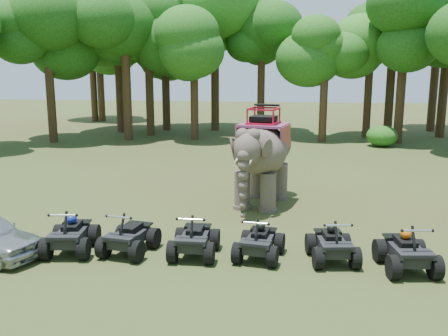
{
  "coord_description": "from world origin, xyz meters",
  "views": [
    {
      "loc": [
        1.91,
        -14.13,
        5.14
      ],
      "look_at": [
        0.0,
        1.2,
        1.9
      ],
      "focal_mm": 40.0,
      "sensor_mm": 36.0,
      "label": 1
    }
  ],
  "objects_px": {
    "atv_4": "(332,239)",
    "atv_5": "(407,246)",
    "atv_0": "(71,230)",
    "atv_1": "(129,232)",
    "atv_3": "(259,237)",
    "elephant": "(262,155)",
    "atv_2": "(194,234)"
  },
  "relations": [
    {
      "from": "atv_4",
      "to": "atv_5",
      "type": "bearing_deg",
      "value": -19.73
    },
    {
      "from": "atv_0",
      "to": "atv_4",
      "type": "relative_size",
      "value": 1.06
    },
    {
      "from": "atv_1",
      "to": "atv_5",
      "type": "xyz_separation_m",
      "value": [
        7.32,
        -0.27,
        0.02
      ]
    },
    {
      "from": "atv_5",
      "to": "atv_3",
      "type": "bearing_deg",
      "value": 167.64
    },
    {
      "from": "elephant",
      "to": "atv_4",
      "type": "xyz_separation_m",
      "value": [
        2.13,
        -5.35,
        -1.23
      ]
    },
    {
      "from": "atv_3",
      "to": "atv_4",
      "type": "height_order",
      "value": "atv_4"
    },
    {
      "from": "elephant",
      "to": "atv_1",
      "type": "bearing_deg",
      "value": -109.1
    },
    {
      "from": "atv_1",
      "to": "atv_4",
      "type": "xyz_separation_m",
      "value": [
        5.51,
        0.11,
        -0.02
      ]
    },
    {
      "from": "elephant",
      "to": "atv_4",
      "type": "bearing_deg",
      "value": -55.61
    },
    {
      "from": "atv_2",
      "to": "atv_4",
      "type": "xyz_separation_m",
      "value": [
        3.69,
        0.08,
        -0.02
      ]
    },
    {
      "from": "elephant",
      "to": "atv_2",
      "type": "distance_m",
      "value": 5.78
    },
    {
      "from": "atv_2",
      "to": "atv_3",
      "type": "xyz_separation_m",
      "value": [
        1.76,
        0.05,
        -0.03
      ]
    },
    {
      "from": "atv_3",
      "to": "atv_4",
      "type": "bearing_deg",
      "value": 10.11
    },
    {
      "from": "atv_1",
      "to": "atv_4",
      "type": "relative_size",
      "value": 1.03
    },
    {
      "from": "atv_0",
      "to": "atv_4",
      "type": "distance_m",
      "value": 7.13
    },
    {
      "from": "atv_1",
      "to": "atv_4",
      "type": "distance_m",
      "value": 5.51
    },
    {
      "from": "atv_1",
      "to": "atv_3",
      "type": "xyz_separation_m",
      "value": [
        3.58,
        0.07,
        -0.02
      ]
    },
    {
      "from": "atv_0",
      "to": "atv_1",
      "type": "xyz_separation_m",
      "value": [
        1.62,
        0.14,
        -0.02
      ]
    },
    {
      "from": "elephant",
      "to": "atv_3",
      "type": "distance_m",
      "value": 5.53
    },
    {
      "from": "elephant",
      "to": "atv_3",
      "type": "bearing_deg",
      "value": -75.16
    },
    {
      "from": "atv_2",
      "to": "atv_4",
      "type": "relative_size",
      "value": 1.03
    },
    {
      "from": "atv_4",
      "to": "elephant",
      "type": "bearing_deg",
      "value": 103.56
    },
    {
      "from": "atv_5",
      "to": "atv_2",
      "type": "bearing_deg",
      "value": 169.74
    },
    {
      "from": "atv_2",
      "to": "atv_3",
      "type": "distance_m",
      "value": 1.76
    },
    {
      "from": "elephant",
      "to": "atv_5",
      "type": "relative_size",
      "value": 2.53
    },
    {
      "from": "atv_4",
      "to": "atv_5",
      "type": "xyz_separation_m",
      "value": [
        1.81,
        -0.37,
        0.04
      ]
    },
    {
      "from": "atv_0",
      "to": "atv_3",
      "type": "xyz_separation_m",
      "value": [
        5.2,
        0.21,
        -0.05
      ]
    },
    {
      "from": "atv_2",
      "to": "atv_3",
      "type": "relative_size",
      "value": 1.05
    },
    {
      "from": "elephant",
      "to": "atv_4",
      "type": "relative_size",
      "value": 2.7
    },
    {
      "from": "atv_4",
      "to": "atv_3",
      "type": "bearing_deg",
      "value": 172.99
    },
    {
      "from": "atv_2",
      "to": "elephant",
      "type": "bearing_deg",
      "value": 73.48
    },
    {
      "from": "elephant",
      "to": "atv_2",
      "type": "height_order",
      "value": "elephant"
    }
  ]
}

